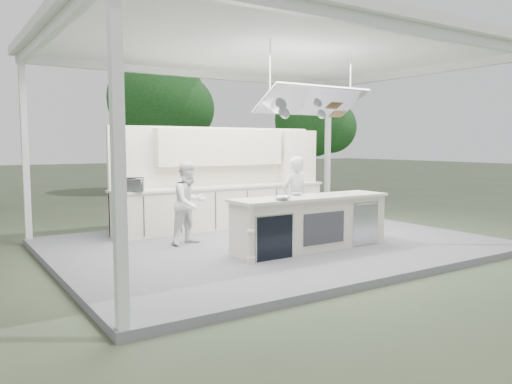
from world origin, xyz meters
TOP-DOWN VIEW (x-y plane):
  - ground at (0.00, 0.00)m, footprint 90.00×90.00m
  - stage_deck at (0.00, 0.00)m, footprint 8.00×6.00m
  - tent at (0.00, -0.01)m, footprint 8.20×6.20m
  - demo_island at (0.18, -0.91)m, footprint 3.10×0.79m
  - back_counter at (0.00, 1.90)m, footprint 5.08×0.72m
  - back_wall_unit at (0.44, 2.11)m, footprint 5.05×0.48m
  - tree_cluster at (-0.16, 9.77)m, footprint 19.55×9.40m
  - head_chef at (0.38, -0.19)m, footprint 0.62×0.42m
  - sous_chef at (-1.44, 0.67)m, footprint 0.89×0.78m
  - toaster_oven at (-2.20, 1.70)m, footprint 0.57×0.49m
  - bowl_large at (-0.63, -1.15)m, footprint 0.30×0.30m
  - bowl_small at (0.07, -0.65)m, footprint 0.24×0.24m

SIDE VIEW (x-z plane):
  - ground at x=0.00m, z-range 0.00..0.00m
  - stage_deck at x=0.00m, z-range 0.00..0.12m
  - demo_island at x=0.18m, z-range 0.12..1.07m
  - back_counter at x=0.00m, z-range 0.12..1.07m
  - sous_chef at x=-1.44m, z-range 0.12..1.67m
  - head_chef at x=0.38m, z-range 0.12..1.76m
  - bowl_large at x=-0.63m, z-range 1.07..1.14m
  - bowl_small at x=0.07m, z-range 1.07..1.14m
  - toaster_oven at x=-2.20m, z-range 1.07..1.33m
  - back_wall_unit at x=0.44m, z-range 0.45..2.70m
  - tree_cluster at x=-0.16m, z-range 0.36..6.21m
  - tent at x=0.00m, z-range 1.78..5.64m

